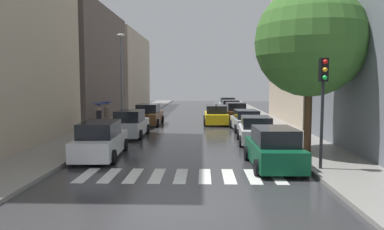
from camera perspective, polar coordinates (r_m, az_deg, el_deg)
ground_plane at (r=34.00m, az=0.32°, el=-0.84°), size 28.00×72.00×0.04m
sidewalk_left at (r=34.76m, az=-10.45°, el=-0.63°), size 3.00×72.00×0.15m
sidewalk_right at (r=34.46m, az=11.20°, el=-0.70°), size 3.00×72.00×0.15m
crosswalk_stripes at (r=13.70m, az=-1.77°, el=-9.66°), size 7.65×2.20×0.01m
building_left_mid at (r=35.92m, az=-17.66°, el=7.61°), size 6.00×14.33×10.44m
building_left_far at (r=52.28m, az=-11.44°, el=6.83°), size 6.00×17.36×10.33m
building_right_mid at (r=34.09m, az=19.41°, el=10.31°), size 6.00×13.23×13.53m
parked_car_left_nearest at (r=17.42m, az=-14.33°, el=-3.96°), size 2.14×4.77×1.71m
parked_car_left_second at (r=23.75m, az=-9.79°, el=-1.48°), size 2.04×4.35×1.73m
parked_car_left_third at (r=30.22m, az=-6.91°, el=-0.02°), size 2.19×4.46×1.77m
parked_car_right_nearest at (r=15.21m, az=12.89°, el=-5.29°), size 2.08×4.23×1.69m
parked_car_right_second at (r=21.13m, az=10.10°, el=-2.46°), size 2.20×4.15×1.58m
parked_car_right_third at (r=26.60m, az=8.56°, el=-0.93°), size 2.15×4.40×1.54m
parked_car_right_fourth at (r=32.95m, az=6.89°, el=0.37°), size 2.17×4.15×1.73m
parked_car_right_fifth at (r=39.32m, az=6.12°, el=1.10°), size 2.19×4.49×1.65m
parked_car_right_sixth at (r=45.98m, az=5.61°, el=1.69°), size 2.23×4.30×1.67m
taxi_midroad at (r=30.52m, az=3.83°, el=-0.05°), size 2.11×4.64×1.81m
pedestrian_foreground at (r=24.99m, az=-14.60°, el=0.47°), size 0.91×0.91×1.99m
pedestrian_near_tree at (r=28.55m, az=-13.45°, el=1.08°), size 1.05×1.05×1.91m
street_tree_right at (r=18.32m, az=18.27°, el=11.01°), size 5.28×5.28×7.96m
traffic_light_right_corner at (r=14.72m, az=20.12°, el=3.98°), size 0.30×0.42×4.30m
lamp_post_left at (r=28.76m, az=-11.15°, el=6.55°), size 0.60×0.28×7.17m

